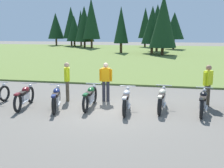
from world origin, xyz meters
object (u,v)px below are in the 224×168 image
(motorcycle_maroon, at_px, (25,96))
(motorcycle_black, at_px, (203,102))
(motorcycle_silver, at_px, (126,100))
(rider_near_row_end, at_px, (106,80))
(motorcycle_navy, at_px, (56,98))
(motorcycle_cream, at_px, (162,99))
(motorcycle_british_green, at_px, (90,97))
(rider_with_back_turned, at_px, (208,83))
(rider_in_hivis_vest, at_px, (67,79))

(motorcycle_maroon, bearing_deg, motorcycle_black, 4.69)
(motorcycle_maroon, relative_size, motorcycle_silver, 0.99)
(rider_near_row_end, bearing_deg, motorcycle_navy, -134.92)
(motorcycle_silver, bearing_deg, motorcycle_navy, -174.74)
(motorcycle_cream, relative_size, motorcycle_black, 1.01)
(motorcycle_british_green, height_order, rider_with_back_turned, rider_with_back_turned)
(motorcycle_black, relative_size, rider_near_row_end, 1.25)
(motorcycle_navy, bearing_deg, motorcycle_cream, 9.89)
(motorcycle_maroon, xyz_separation_m, motorcycle_black, (6.82, 0.56, 0.00))
(motorcycle_maroon, distance_m, rider_with_back_turned, 7.27)
(motorcycle_british_green, bearing_deg, motorcycle_silver, -9.39)
(rider_with_back_turned, bearing_deg, motorcycle_black, -104.25)
(motorcycle_navy, height_order, motorcycle_silver, same)
(motorcycle_british_green, bearing_deg, motorcycle_maroon, -169.58)
(motorcycle_navy, xyz_separation_m, motorcycle_cream, (3.98, 0.69, 0.00))
(rider_with_back_turned, distance_m, rider_near_row_end, 4.14)
(motorcycle_maroon, height_order, rider_in_hivis_vest, rider_in_hivis_vest)
(motorcycle_cream, bearing_deg, motorcycle_navy, -170.11)
(motorcycle_maroon, height_order, motorcycle_black, same)
(motorcycle_cream, bearing_deg, motorcycle_silver, -161.00)
(motorcycle_navy, distance_m, rider_in_hivis_vest, 1.43)
(motorcycle_british_green, relative_size, motorcycle_cream, 1.00)
(motorcycle_british_green, xyz_separation_m, motorcycle_black, (4.26, 0.09, 0.00))
(motorcycle_maroon, distance_m, motorcycle_british_green, 2.60)
(motorcycle_silver, distance_m, rider_with_back_turned, 3.37)
(motorcycle_maroon, relative_size, motorcycle_black, 1.00)
(motorcycle_silver, bearing_deg, motorcycle_cream, 19.00)
(motorcycle_navy, bearing_deg, rider_in_hivis_vest, 92.21)
(motorcycle_navy, bearing_deg, rider_with_back_turned, 15.67)
(motorcycle_british_green, relative_size, rider_near_row_end, 1.26)
(motorcycle_navy, relative_size, rider_near_row_end, 1.22)
(motorcycle_maroon, height_order, motorcycle_british_green, same)
(motorcycle_navy, relative_size, motorcycle_british_green, 0.97)
(rider_in_hivis_vest, bearing_deg, motorcycle_maroon, -134.63)
(motorcycle_silver, xyz_separation_m, motorcycle_black, (2.78, 0.33, 0.00))
(motorcycle_silver, height_order, motorcycle_black, same)
(rider_with_back_turned, bearing_deg, motorcycle_british_green, -166.11)
(motorcycle_maroon, bearing_deg, rider_in_hivis_vest, 45.37)
(rider_in_hivis_vest, bearing_deg, rider_with_back_turned, 2.73)
(motorcycle_cream, xyz_separation_m, rider_with_back_turned, (1.75, 0.91, 0.51))
(motorcycle_black, bearing_deg, motorcycle_silver, -173.21)
(motorcycle_navy, distance_m, motorcycle_british_green, 1.31)
(motorcycle_maroon, distance_m, motorcycle_black, 6.84)
(motorcycle_cream, relative_size, rider_in_hivis_vest, 1.26)
(motorcycle_navy, relative_size, rider_in_hivis_vest, 1.22)
(motorcycle_silver, xyz_separation_m, rider_with_back_turned, (3.05, 1.36, 0.51))
(motorcycle_maroon, relative_size, rider_with_back_turned, 1.25)
(motorcycle_british_green, relative_size, motorcycle_black, 1.01)
(motorcycle_maroon, xyz_separation_m, rider_in_hivis_vest, (1.30, 1.31, 0.51))
(motorcycle_black, distance_m, rider_near_row_end, 4.04)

